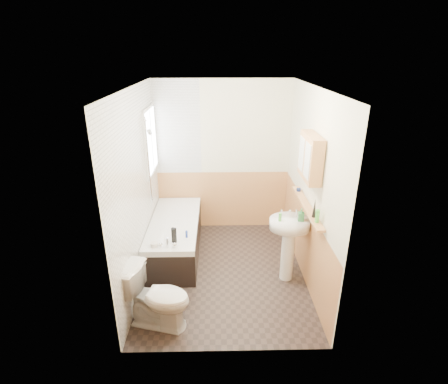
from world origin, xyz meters
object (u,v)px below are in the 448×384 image
Objects in this scene: bathtub at (175,236)px; sink at (289,236)px; pine_shelf at (307,206)px; medicine_cabinet at (310,157)px; toilet at (158,297)px.

sink reaches higher than bathtub.
pine_shelf is 0.66m from medicine_cabinet.
toilet is 0.73× the size of sink.
sink is at bearing -22.99° from bathtub.
sink is at bearing 169.79° from medicine_cabinet.
toilet is 0.56× the size of pine_shelf.
medicine_cabinet is at bearing -21.81° from bathtub.
sink is 1.10m from medicine_cabinet.
medicine_cabinet is (1.77, 0.80, 1.36)m from toilet.
pine_shelf reaches higher than toilet.
bathtub is 1.69× the size of sink.
toilet is 1.82m from sink.
pine_shelf reaches higher than bathtub.
pine_shelf is (1.77, -0.65, 0.78)m from bathtub.
sink is at bearing -175.15° from pine_shelf.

